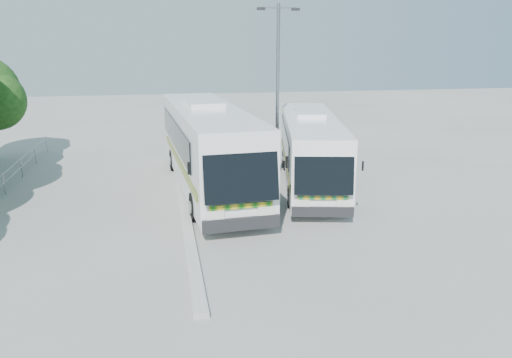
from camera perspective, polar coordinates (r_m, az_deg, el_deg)
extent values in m
plane|color=#A1A19C|center=(18.37, -0.63, -5.51)|extent=(100.00, 100.00, 0.00)
cube|color=#B2B2AD|center=(19.98, -8.18, -3.69)|extent=(0.40, 16.00, 0.15)
cylinder|color=gray|center=(32.25, -23.14, 3.30)|extent=(0.06, 0.06, 1.00)
cube|color=white|center=(22.86, -5.54, 3.97)|extent=(3.67, 13.35, 3.35)
cube|color=black|center=(16.42, -1.75, 1.01)|extent=(2.56, 0.68, 2.13)
cube|color=black|center=(23.25, -9.25, 5.07)|extent=(0.80, 10.53, 1.21)
cube|color=black|center=(23.68, -2.49, 5.44)|extent=(0.80, 10.53, 1.21)
cube|color=#0B4F0F|center=(22.49, -8.89, 2.02)|extent=(0.84, 11.40, 0.31)
cylinder|color=black|center=(18.96, -6.99, -3.18)|extent=(0.41, 1.12, 1.10)
cylinder|color=black|center=(19.43, 0.29, -2.61)|extent=(0.41, 1.12, 1.10)
cylinder|color=black|center=(26.65, -9.43, 2.14)|extent=(0.41, 1.12, 1.10)
cylinder|color=black|center=(26.98, -4.17, 2.47)|extent=(0.41, 1.12, 1.10)
cube|color=white|center=(23.67, 6.22, 3.59)|extent=(4.61, 11.47, 2.85)
cube|color=black|center=(18.12, 7.78, 1.04)|extent=(2.19, 0.86, 1.82)
cube|color=black|center=(24.08, 3.30, 4.71)|extent=(1.90, 8.80, 1.03)
cube|color=black|center=(24.29, 8.93, 4.64)|extent=(1.90, 8.80, 1.03)
cube|color=#0C5A30|center=(23.44, 3.33, 2.19)|extent=(2.04, 9.53, 0.26)
cylinder|color=black|center=(20.39, 4.04, -2.02)|extent=(0.47, 0.97, 0.94)
cylinder|color=black|center=(20.61, 9.92, -2.02)|extent=(0.47, 0.97, 0.94)
cylinder|color=black|center=(26.98, 3.32, 2.31)|extent=(0.47, 0.97, 0.94)
cylinder|color=black|center=(27.15, 7.79, 2.27)|extent=(0.47, 0.97, 0.94)
cylinder|color=gray|center=(24.37, 2.48, 9.69)|extent=(0.17, 0.17, 8.29)
cylinder|color=gray|center=(24.30, 2.59, 18.96)|extent=(1.66, 0.18, 0.08)
cube|color=black|center=(24.07, 0.59, 18.89)|extent=(0.37, 0.21, 0.12)
cube|color=black|center=(24.54, 4.55, 18.77)|extent=(0.37, 0.21, 0.12)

